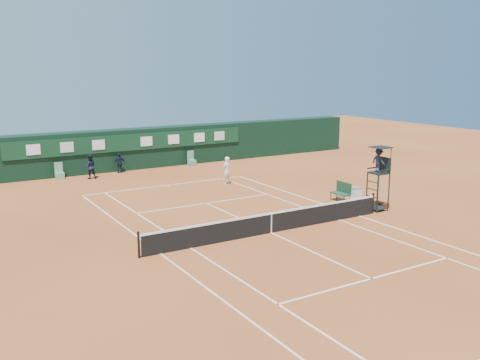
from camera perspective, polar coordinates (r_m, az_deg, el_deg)
name	(u,v)px	position (r m, az deg, el deg)	size (l,w,h in m)	color
ground	(271,233)	(24.80, 3.33, -5.65)	(90.00, 90.00, 0.00)	#B15A29
court_lines	(271,233)	(24.79, 3.33, -5.64)	(11.05, 23.85, 0.01)	silver
tennis_net	(271,222)	(24.65, 3.35, -4.52)	(12.90, 0.10, 1.10)	black
back_wall	(130,149)	(40.92, -11.67, 3.28)	(40.00, 1.65, 3.00)	black
linesman_chair_left	(60,175)	(38.45, -18.69, 0.55)	(0.55, 0.50, 1.15)	#639769
linesman_chair_right	(192,162)	(41.68, -5.18, 1.98)	(0.55, 0.50, 1.15)	#5D8E69
umpire_chair	(379,165)	(28.95, 14.61, 1.55)	(0.96, 0.95, 3.42)	black
player_bench	(342,191)	(30.93, 10.81, -1.15)	(0.56, 1.20, 1.10)	#1B4531
tennis_bag	(382,205)	(30.13, 14.94, -2.60)	(0.31, 0.71, 0.26)	black
cooler	(355,193)	(31.86, 12.15, -1.32)	(0.57, 0.57, 0.65)	white
tennis_ball	(172,192)	(32.81, -7.28, -1.29)	(0.07, 0.07, 0.07)	#B0CF30
player	(227,170)	(34.84, -1.45, 1.03)	(0.66, 0.43, 1.80)	white
ball_kid_left	(90,167)	(37.91, -15.70, 1.38)	(0.81, 0.63, 1.68)	black
ball_kid_right	(120,163)	(39.52, -12.72, 1.77)	(0.84, 0.35, 1.43)	black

